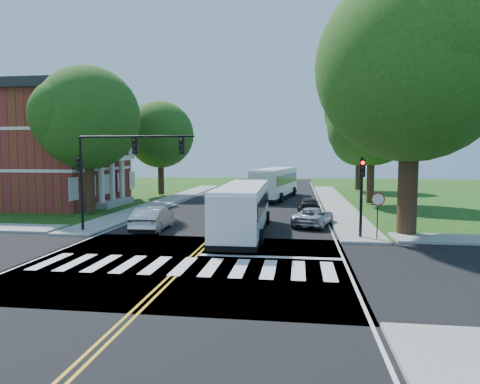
% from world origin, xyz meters
% --- Properties ---
extents(ground, '(140.00, 140.00, 0.00)m').
position_xyz_m(ground, '(0.00, 0.00, 0.00)').
color(ground, '#134310').
rests_on(ground, ground).
extents(road, '(14.00, 96.00, 0.01)m').
position_xyz_m(road, '(0.00, 18.00, 0.01)').
color(road, black).
rests_on(road, ground).
extents(cross_road, '(60.00, 12.00, 0.01)m').
position_xyz_m(cross_road, '(0.00, 0.00, 0.01)').
color(cross_road, black).
rests_on(cross_road, ground).
extents(center_line, '(0.36, 70.00, 0.01)m').
position_xyz_m(center_line, '(0.00, 22.00, 0.01)').
color(center_line, gold).
rests_on(center_line, road).
extents(edge_line_w, '(0.12, 70.00, 0.01)m').
position_xyz_m(edge_line_w, '(-6.80, 22.00, 0.01)').
color(edge_line_w, silver).
rests_on(edge_line_w, road).
extents(edge_line_e, '(0.12, 70.00, 0.01)m').
position_xyz_m(edge_line_e, '(6.80, 22.00, 0.01)').
color(edge_line_e, silver).
rests_on(edge_line_e, road).
extents(crosswalk, '(12.60, 3.00, 0.01)m').
position_xyz_m(crosswalk, '(0.00, -0.50, 0.02)').
color(crosswalk, silver).
rests_on(crosswalk, road).
extents(stop_bar, '(6.60, 0.40, 0.01)m').
position_xyz_m(stop_bar, '(3.50, 1.60, 0.02)').
color(stop_bar, silver).
rests_on(stop_bar, road).
extents(sidewalk_nw, '(2.60, 40.00, 0.15)m').
position_xyz_m(sidewalk_nw, '(-8.30, 25.00, 0.07)').
color(sidewalk_nw, gray).
rests_on(sidewalk_nw, ground).
extents(sidewalk_ne, '(2.60, 40.00, 0.15)m').
position_xyz_m(sidewalk_ne, '(8.30, 25.00, 0.07)').
color(sidewalk_ne, gray).
rests_on(sidewalk_ne, ground).
extents(tree_ne_big, '(10.80, 10.80, 14.91)m').
position_xyz_m(tree_ne_big, '(11.00, 8.00, 9.62)').
color(tree_ne_big, black).
rests_on(tree_ne_big, ground).
extents(tree_west_near, '(8.00, 8.00, 11.40)m').
position_xyz_m(tree_west_near, '(-11.50, 14.00, 7.53)').
color(tree_west_near, black).
rests_on(tree_west_near, ground).
extents(tree_west_far, '(7.60, 7.60, 10.67)m').
position_xyz_m(tree_west_far, '(-11.00, 30.00, 7.00)').
color(tree_west_far, black).
rests_on(tree_west_far, ground).
extents(tree_east_mid, '(8.40, 8.40, 11.93)m').
position_xyz_m(tree_east_mid, '(11.50, 24.00, 7.86)').
color(tree_east_mid, black).
rests_on(tree_east_mid, ground).
extents(tree_east_far, '(7.20, 7.20, 10.34)m').
position_xyz_m(tree_east_far, '(12.50, 40.00, 6.86)').
color(tree_east_far, black).
rests_on(tree_east_far, ground).
extents(brick_building, '(20.00, 13.00, 10.80)m').
position_xyz_m(brick_building, '(-21.95, 20.00, 5.42)').
color(brick_building, brown).
rests_on(brick_building, ground).
extents(signal_nw, '(7.15, 0.46, 5.66)m').
position_xyz_m(signal_nw, '(-5.86, 6.43, 4.38)').
color(signal_nw, black).
rests_on(signal_nw, ground).
extents(signal_ne, '(0.30, 0.46, 4.40)m').
position_xyz_m(signal_ne, '(8.20, 6.44, 2.96)').
color(signal_ne, black).
rests_on(signal_ne, ground).
extents(stop_sign, '(0.76, 0.08, 2.53)m').
position_xyz_m(stop_sign, '(9.00, 5.98, 2.03)').
color(stop_sign, black).
rests_on(stop_sign, ground).
extents(bus_lead, '(2.93, 11.31, 2.91)m').
position_xyz_m(bus_lead, '(1.55, 7.16, 1.55)').
color(bus_lead, silver).
rests_on(bus_lead, road).
extents(bus_follow, '(4.56, 12.80, 3.25)m').
position_xyz_m(bus_follow, '(2.29, 28.17, 1.73)').
color(bus_follow, silver).
rests_on(bus_follow, road).
extents(hatchback, '(1.88, 4.76, 1.54)m').
position_xyz_m(hatchback, '(-4.10, 7.51, 0.78)').
color(hatchback, '#BABEC2').
rests_on(hatchback, road).
extents(suv, '(3.12, 4.79, 1.23)m').
position_xyz_m(suv, '(5.75, 10.64, 0.62)').
color(suv, silver).
rests_on(suv, road).
extents(dark_sedan, '(1.85, 4.19, 1.20)m').
position_xyz_m(dark_sedan, '(5.56, 17.24, 0.61)').
color(dark_sedan, black).
rests_on(dark_sedan, road).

